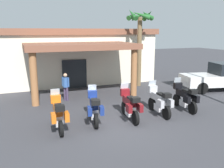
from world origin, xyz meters
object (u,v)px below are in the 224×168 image
Objects in this scene: motorcycle_orange at (58,114)px; motorcycle_blue at (94,108)px; motorcycle_maroon at (130,105)px; motel_building at (66,55)px; pedestrian at (66,85)px; motorcycle_silver at (159,101)px; pickup_truck_white at (220,77)px; palm_tree_near_portico at (140,29)px; motorcycle_black at (185,97)px.

motorcycle_orange and motorcycle_blue have the same top height.
motorcycle_blue and motorcycle_maroon have the same top height.
pedestrian is at bearing -101.83° from motel_building.
motorcycle_silver is (5.05, 0.01, 0.00)m from motorcycle_orange.
pickup_truck_white is (11.96, 2.84, 0.24)m from motorcycle_orange.
pedestrian is 10.81m from pickup_truck_white.
palm_tree_near_portico is (4.65, -4.04, 2.05)m from motel_building.
pedestrian is at bearing -174.60° from pickup_truck_white.
motorcycle_blue is 9.02m from palm_tree_near_portico.
pedestrian is at bearing 46.44° from motorcycle_silver.
pedestrian is at bearing 18.30° from motorcycle_blue.
motel_building is at bearing 154.54° from pickup_truck_white.
motorcycle_orange and motorcycle_maroon have the same top height.
pedestrian is (1.26, 4.36, 0.27)m from motorcycle_orange.
motorcycle_orange is at bearing -139.12° from palm_tree_near_portico.
pedestrian is at bearing -162.03° from palm_tree_near_portico.
pedestrian is (-5.47, 4.22, 0.27)m from motorcycle_black.
pedestrian reaches higher than motorcycle_silver.
motorcycle_orange is at bearing 110.08° from motorcycle_blue.
motorcycle_orange is at bearing -103.10° from motel_building.
motel_building is 6.29m from pedestrian.
palm_tree_near_portico reaches higher than motel_building.
palm_tree_near_portico is (3.94, 6.39, 3.55)m from motorcycle_maroon.
motorcycle_blue is 1.30× the size of pedestrian.
motel_building reaches higher than motorcycle_blue.
motel_building is 6.36× the size of motorcycle_orange.
motorcycle_silver is at bearing -88.80° from pedestrian.
pickup_truck_white is at bearing -55.45° from motorcycle_black.
motorcycle_black is 7.15m from palm_tree_near_portico.
motorcycle_black is (6.73, 0.14, 0.00)m from motorcycle_orange.
motorcycle_maroon is (3.36, -0.06, 0.00)m from motorcycle_orange.
motorcycle_blue is 0.99× the size of motorcycle_maroon.
palm_tree_near_portico reaches higher than motorcycle_blue.
palm_tree_near_portico is (2.26, 6.31, 3.55)m from motorcycle_silver.
pickup_truck_white reaches higher than pedestrian.
motorcycle_silver is (1.68, 0.08, 0.00)m from motorcycle_maroon.
motorcycle_black is 5.90m from pickup_truck_white.
pedestrian is (-0.42, 4.14, 0.27)m from motorcycle_blue.
motorcycle_orange is 1.70m from motorcycle_blue.
pickup_truck_white is (10.70, -1.52, -0.03)m from pedestrian.
pickup_truck_white is at bearing -63.26° from motorcycle_blue.
motorcycle_maroon is (0.71, -10.43, -1.50)m from motel_building.
motorcycle_blue is at bearing -132.67° from palm_tree_near_portico.
palm_tree_near_portico is (-4.66, 3.48, 3.31)m from pickup_truck_white.
motorcycle_blue is 0.99× the size of motorcycle_black.
motorcycle_orange is at bearing 95.53° from motorcycle_silver.
palm_tree_near_portico is at bearing -39.76° from motel_building.
motorcycle_blue is 0.38× the size of palm_tree_near_portico.
motorcycle_orange is 6.73m from motorcycle_black.
motorcycle_orange is 3.36m from motorcycle_maroon.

